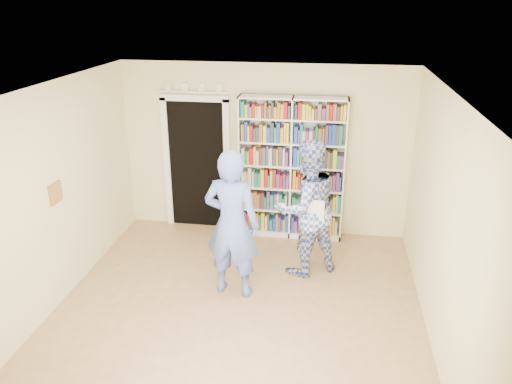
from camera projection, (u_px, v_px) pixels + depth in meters
floor at (235, 317)px, 6.03m from camera, size 5.00×5.00×0.00m
ceiling at (231, 94)px, 5.03m from camera, size 5.00×5.00×0.00m
wall_back at (265, 151)px, 7.83m from camera, size 4.50×0.00×4.50m
wall_left at (46, 203)px, 5.85m from camera, size 0.00×5.00×5.00m
wall_right at (445, 229)px, 5.21m from camera, size 0.00×5.00×5.00m
bookshelf at (291, 168)px, 7.70m from camera, size 1.63×0.31×2.24m
doorway at (197, 158)px, 8.03m from camera, size 1.10×0.08×2.43m
wall_art at (56, 193)px, 6.02m from camera, size 0.03×0.25×0.25m
man_blue at (232, 224)px, 6.20m from camera, size 0.76×0.55×1.94m
man_plaid at (306, 208)px, 6.71m from camera, size 1.17×1.11×1.91m
paper_sheet at (316, 211)px, 6.44m from camera, size 0.21×0.04×0.30m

